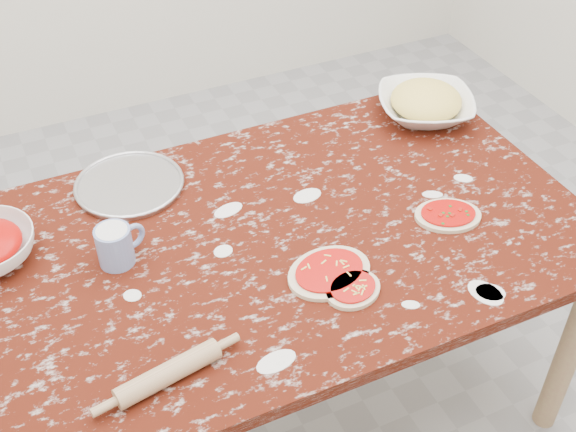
# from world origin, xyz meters

# --- Properties ---
(ground) EXTENTS (4.00, 4.00, 0.00)m
(ground) POSITION_xyz_m (0.00, 0.00, 0.00)
(ground) COLOR gray
(worktable) EXTENTS (1.60, 1.00, 0.75)m
(worktable) POSITION_xyz_m (0.00, 0.00, 0.67)
(worktable) COLOR #380F06
(worktable) RESTS_ON ground
(pizza_tray) EXTENTS (0.34, 0.34, 0.01)m
(pizza_tray) POSITION_xyz_m (-0.33, 0.36, 0.76)
(pizza_tray) COLOR #B2B2B7
(pizza_tray) RESTS_ON worktable
(cheese_bowl) EXTENTS (0.40, 0.40, 0.07)m
(cheese_bowl) POSITION_xyz_m (0.64, 0.32, 0.79)
(cheese_bowl) COLOR white
(cheese_bowl) RESTS_ON worktable
(flour_mug) EXTENTS (0.13, 0.09, 0.11)m
(flour_mug) POSITION_xyz_m (-0.44, 0.07, 0.80)
(flour_mug) COLOR #7083B9
(flour_mug) RESTS_ON worktable
(pizza_left) EXTENTS (0.25, 0.21, 0.02)m
(pizza_left) POSITION_xyz_m (0.02, -0.19, 0.76)
(pizza_left) COLOR beige
(pizza_left) RESTS_ON worktable
(pizza_mid) EXTENTS (0.17, 0.16, 0.02)m
(pizza_mid) POSITION_xyz_m (0.05, -0.27, 0.76)
(pizza_mid) COLOR beige
(pizza_mid) RESTS_ON worktable
(pizza_right) EXTENTS (0.22, 0.19, 0.02)m
(pizza_right) POSITION_xyz_m (0.42, -0.13, 0.76)
(pizza_right) COLOR beige
(pizza_right) RESTS_ON worktable
(rolling_pin) EXTENTS (0.25, 0.09, 0.05)m
(rolling_pin) POSITION_xyz_m (-0.44, -0.34, 0.77)
(rolling_pin) COLOR tan
(rolling_pin) RESTS_ON worktable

